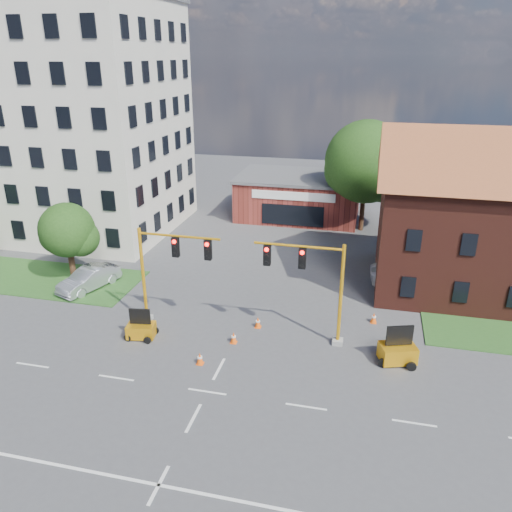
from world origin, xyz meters
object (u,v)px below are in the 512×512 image
(signal_mast_east, at_px, (312,280))
(pickup_white, at_px, (412,275))
(signal_mast_west, at_px, (167,266))
(trailer_west, at_px, (141,329))
(trailer_east, at_px, (398,351))

(signal_mast_east, relative_size, pickup_white, 1.04)
(signal_mast_west, bearing_deg, trailer_west, -118.78)
(signal_mast_east, bearing_deg, pickup_white, 55.69)
(signal_mast_east, relative_size, trailer_east, 2.82)
(trailer_west, distance_m, pickup_white, 19.51)
(signal_mast_east, distance_m, trailer_east, 6.03)
(signal_mast_east, bearing_deg, signal_mast_west, 180.00)
(trailer_west, bearing_deg, signal_mast_west, 51.63)
(signal_mast_east, bearing_deg, trailer_east, -12.62)
(signal_mast_west, xyz_separation_m, trailer_west, (-1.08, -1.97, -3.35))
(signal_mast_east, distance_m, trailer_west, 10.54)
(signal_mast_west, distance_m, pickup_white, 17.79)
(pickup_white, bearing_deg, trailer_west, 120.29)
(pickup_white, bearing_deg, trailer_east, 168.45)
(signal_mast_east, xyz_separation_m, trailer_west, (-9.79, -1.97, -3.35))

